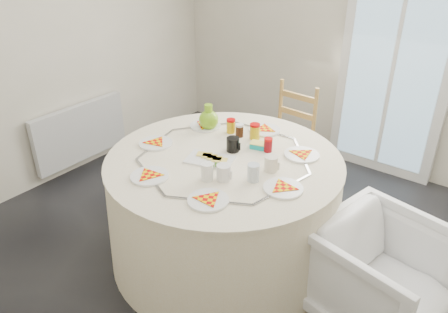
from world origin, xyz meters
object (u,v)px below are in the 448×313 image
Objects in this scene: radiator at (81,132)px; wooden_chair at (285,138)px; table at (224,209)px; green_pitcher at (209,119)px; armchair at (382,268)px.

wooden_chair is (1.73, 0.94, 0.09)m from radiator.
radiator is 1.89m from table.
table is at bearing -43.56° from green_pitcher.
armchair is (1.27, -1.04, -0.08)m from wooden_chair.
table is 1.12m from wooden_chair.
table is (1.88, -0.17, -0.01)m from radiator.
table is 0.69m from green_pitcher.
armchair is 1.58m from green_pitcher.
radiator is 3.00m from armchair.
green_pitcher reaches higher than radiator.
wooden_chair is 0.93m from green_pitcher.
green_pitcher is (-0.22, -0.81, 0.40)m from wooden_chair.
wooden_chair reaches higher than armchair.
armchair is at bearing -35.82° from wooden_chair.
wooden_chair reaches higher than table.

